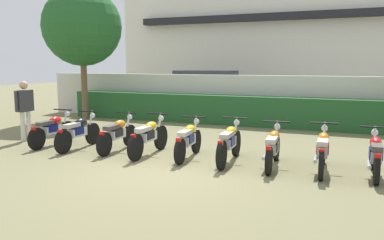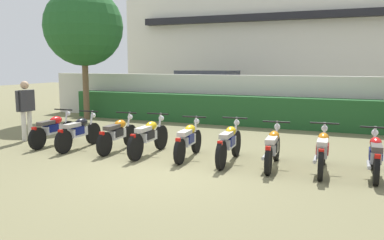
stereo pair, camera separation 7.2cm
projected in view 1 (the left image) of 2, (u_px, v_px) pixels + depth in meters
name	position (u px, v px, depth m)	size (l,w,h in m)	color
ground	(163.00, 172.00, 8.27)	(60.00, 60.00, 0.00)	olive
building	(294.00, 27.00, 23.17)	(19.08, 6.50, 8.65)	silver
compound_wall	(252.00, 99.00, 14.95)	(18.13, 0.30, 1.79)	silver
hedge_row	(247.00, 111.00, 14.36)	(14.50, 0.70, 1.06)	#235628
parked_car	(208.00, 91.00, 19.06)	(4.62, 2.34, 1.89)	#9EA3A8
tree_near_inspector	(82.00, 27.00, 15.65)	(3.08, 3.08, 5.20)	brown
motorcycle_in_row_0	(52.00, 129.00, 10.86)	(0.60, 1.85, 0.95)	black
motorcycle_in_row_1	(78.00, 132.00, 10.43)	(0.60, 1.86, 0.95)	black
motorcycle_in_row_2	(117.00, 134.00, 10.16)	(0.60, 1.85, 0.95)	black
motorcycle_in_row_3	(149.00, 136.00, 9.73)	(0.60, 1.97, 0.97)	black
motorcycle_in_row_4	(188.00, 140.00, 9.38)	(0.60, 1.81, 0.95)	black
motorcycle_in_row_5	(229.00, 143.00, 8.99)	(0.60, 1.97, 0.97)	black
motorcycle_in_row_6	(273.00, 147.00, 8.58)	(0.60, 1.85, 0.94)	black
motorcycle_in_row_7	(323.00, 150.00, 8.20)	(0.60, 1.90, 0.97)	black
motorcycle_in_row_8	(375.00, 155.00, 7.86)	(0.60, 1.77, 0.94)	black
inspector_person	(25.00, 105.00, 11.46)	(0.23, 0.69, 1.72)	silver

